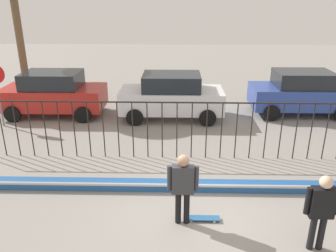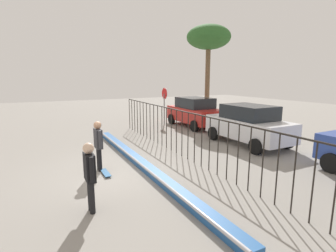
{
  "view_description": "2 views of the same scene",
  "coord_description": "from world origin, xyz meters",
  "views": [
    {
      "loc": [
        -0.49,
        -6.89,
        4.95
      ],
      "look_at": [
        -0.74,
        2.78,
        1.2
      ],
      "focal_mm": 36.41,
      "sensor_mm": 36.0,
      "label": 1
    },
    {
      "loc": [
        8.33,
        -2.09,
        3.18
      ],
      "look_at": [
        -0.63,
        2.53,
        1.28
      ],
      "focal_mm": 27.48,
      "sensor_mm": 36.0,
      "label": 2
    }
  ],
  "objects": [
    {
      "name": "ground_plane",
      "position": [
        0.0,
        0.0,
        0.0
      ],
      "size": [
        60.0,
        60.0,
        0.0
      ],
      "primitive_type": "plane",
      "color": "gray"
    },
    {
      "name": "bowl_coping_ledge",
      "position": [
        0.0,
        1.13,
        0.12
      ],
      "size": [
        11.0,
        0.4,
        0.27
      ],
      "color": "#235699",
      "rests_on": "ground"
    },
    {
      "name": "skateboard",
      "position": [
        0.15,
        -0.22,
        0.06
      ],
      "size": [
        0.8,
        0.2,
        0.07
      ],
      "rotation": [
        0.0,
        0.0,
        -0.35
      ],
      "color": "#26598C",
      "rests_on": "ground"
    },
    {
      "name": "parked_car_blue",
      "position": [
        4.94,
        7.58,
        0.97
      ],
      "size": [
        4.3,
        2.12,
        1.9
      ],
      "rotation": [
        0.0,
        0.0,
        0.07
      ],
      "color": "#2D479E",
      "rests_on": "ground"
    },
    {
      "name": "skateboarder",
      "position": [
        -0.33,
        -0.31,
        1.04
      ],
      "size": [
        0.7,
        0.26,
        1.73
      ],
      "rotation": [
        0.0,
        0.0,
        -0.4
      ],
      "color": "black",
      "rests_on": "ground"
    },
    {
      "name": "perimeter_fence",
      "position": [
        0.0,
        3.08,
        1.15
      ],
      "size": [
        14.04,
        0.04,
        1.88
      ],
      "color": "black",
      "rests_on": "ground"
    },
    {
      "name": "camera_operator",
      "position": [
        2.41,
        -1.1,
        1.03
      ],
      "size": [
        0.69,
        0.26,
        1.71
      ],
      "rotation": [
        0.0,
        0.0,
        3.09
      ],
      "color": "black",
      "rests_on": "ground"
    },
    {
      "name": "parked_car_white",
      "position": [
        -0.7,
        6.91,
        0.97
      ],
      "size": [
        4.3,
        2.12,
        1.9
      ],
      "rotation": [
        0.0,
        0.0,
        0.03
      ],
      "color": "silver",
      "rests_on": "ground"
    },
    {
      "name": "parked_car_red",
      "position": [
        -5.79,
        7.17,
        0.97
      ],
      "size": [
        4.3,
        2.12,
        1.9
      ],
      "rotation": [
        0.0,
        0.0,
        -0.04
      ],
      "color": "#B2231E",
      "rests_on": "ground"
    }
  ]
}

